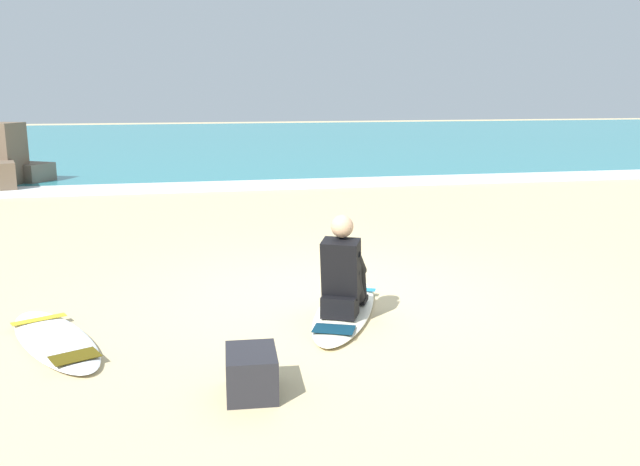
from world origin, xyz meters
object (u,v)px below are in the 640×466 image
object	(u,v)px
surfer_seated	(343,275)
beach_bag	(251,373)
surfboard_main	(345,309)
surfboard_spare_near	(55,339)

from	to	relation	value
surfer_seated	beach_bag	world-z (taller)	surfer_seated
surfboard_main	beach_bag	world-z (taller)	beach_bag
surfboard_main	beach_bag	distance (m)	1.93
surfer_seated	surfboard_spare_near	size ratio (longest dim) A/B	0.51
surfer_seated	beach_bag	size ratio (longest dim) A/B	1.97
beach_bag	surfer_seated	bearing A→B (deg)	54.09
surfboard_main	surfboard_spare_near	world-z (taller)	same
surfboard_main	surfboard_spare_near	xyz separation A→B (m)	(-2.65, -0.26, 0.00)
surfer_seated	beach_bag	distance (m)	1.76
surfboard_main	surfboard_spare_near	distance (m)	2.66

